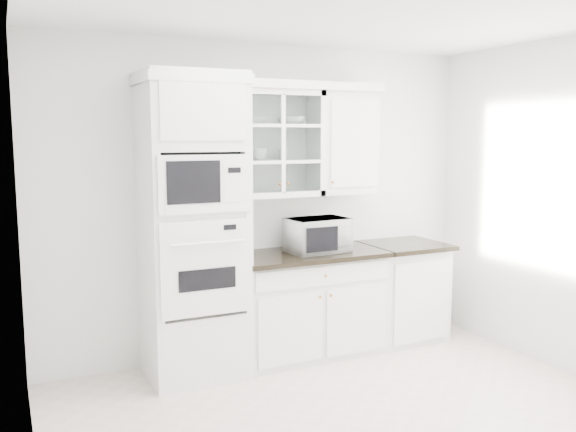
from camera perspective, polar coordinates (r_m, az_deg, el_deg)
ground at (r=4.26m, az=7.70°, el=-19.23°), size 4.00×3.50×0.01m
room_shell at (r=4.17m, az=4.91°, el=5.59°), size 4.00×3.50×2.70m
oven_column at (r=4.84m, az=-8.85°, el=-1.09°), size 0.76×0.68×2.40m
base_cabinet_run at (r=5.40m, az=1.86°, el=-8.10°), size 1.32×0.67×0.92m
extra_base_cabinet at (r=5.91m, az=10.59°, el=-6.85°), size 0.72×0.67×0.92m
upper_cabinet_glass at (r=5.21m, az=-1.23°, el=6.79°), size 0.80×0.33×0.90m
upper_cabinet_solid at (r=5.52m, az=5.23°, el=6.80°), size 0.55×0.33×0.90m
crown_molding at (r=5.17m, az=-2.22°, el=12.16°), size 2.14×0.38×0.07m
countertop_microwave at (r=5.27m, az=2.70°, el=-1.77°), size 0.53×0.46×0.29m
bowl_a at (r=5.11m, az=-3.40°, el=8.88°), size 0.27×0.27×0.06m
bowl_b at (r=5.30m, az=0.42°, el=8.90°), size 0.24×0.24×0.07m
cup_a at (r=5.17m, az=-2.70°, el=5.78°), size 0.14×0.14×0.10m
cup_b at (r=5.27m, az=-0.41°, el=5.80°), size 0.13×0.13×0.10m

